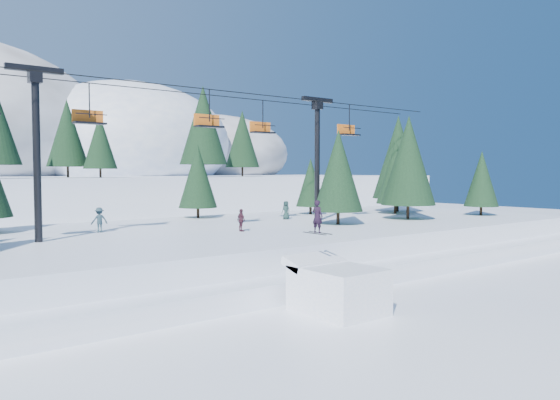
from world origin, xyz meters
TOP-DOWN VIEW (x-y plane):
  - ground at (0.00, 0.00)m, footprint 160.00×160.00m
  - mid_shelf at (0.00, 18.00)m, footprint 70.00×22.00m
  - berm at (0.00, 8.00)m, footprint 70.00×6.00m
  - jump_kicker at (0.35, 2.50)m, footprint 3.19×4.40m
  - chairlift at (0.92, 18.05)m, footprint 46.00×3.21m
  - conifer_stand at (2.74, 18.22)m, footprint 63.96×17.78m
  - distant_skiers at (-3.02, 18.17)m, footprint 25.98×6.76m
  - banner_near at (4.86, 4.19)m, footprint 2.60×1.24m
  - banner_far at (8.73, 6.37)m, footprint 2.81×0.60m

SIDE VIEW (x-z plane):
  - ground at x=0.00m, z-range 0.00..0.00m
  - banner_near at x=4.86m, z-range 0.09..0.99m
  - banner_far at x=8.73m, z-range 0.09..0.99m
  - berm at x=0.00m, z-range 0.00..1.10m
  - jump_kicker at x=0.35m, z-range -1.44..3.82m
  - mid_shelf at x=0.00m, z-range 0.00..2.50m
  - distant_skiers at x=-3.02m, z-range 2.44..4.28m
  - conifer_stand at x=2.74m, z-range 2.21..12.22m
  - chairlift at x=0.92m, z-range 4.18..14.46m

